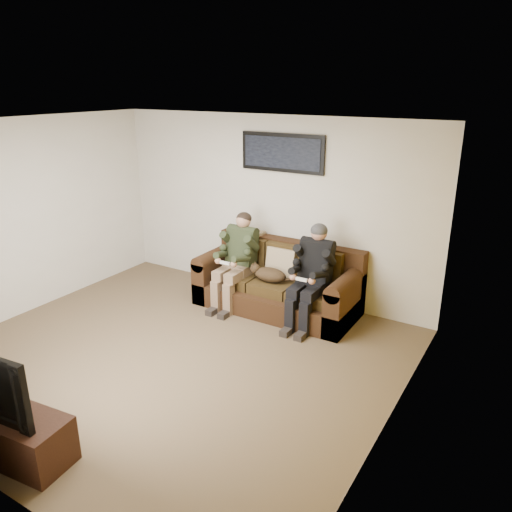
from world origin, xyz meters
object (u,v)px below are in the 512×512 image
Objects in this scene: sofa at (279,284)px; person_right at (312,270)px; framed_poster at (282,153)px; tv_stand at (2,430)px; person_left at (237,255)px; cat at (269,274)px.

sofa is 1.70× the size of person_right.
framed_poster is 4.60m from tv_stand.
cat is (0.51, -0.00, -0.19)m from person_left.
person_left is 1.15m from person_right.
tv_stand is at bearing -90.83° from person_left.
cat is 3.65m from tv_stand.
person_left is 3.63m from tv_stand.
person_left is (-0.57, -0.19, 0.39)m from sofa.
framed_poster is at bearing 56.87° from person_left.
person_left is at bearing -179.98° from person_right.
person_right is 1.67m from framed_poster.
cat is (-0.06, -0.19, 0.20)m from sofa.
sofa is at bearing 71.03° from cat.
person_right is 0.67m from cat.
sofa is at bearing 162.02° from person_right.
person_left is 1.04× the size of framed_poster.
framed_poster is (0.37, 0.57, 1.37)m from person_left.
person_left is 1.53m from framed_poster.
framed_poster reaches higher than person_right.
tv_stand is (-0.56, -3.59, -0.34)m from cat.
person_right is at bearing 65.54° from tv_stand.
person_left reaches higher than tv_stand.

